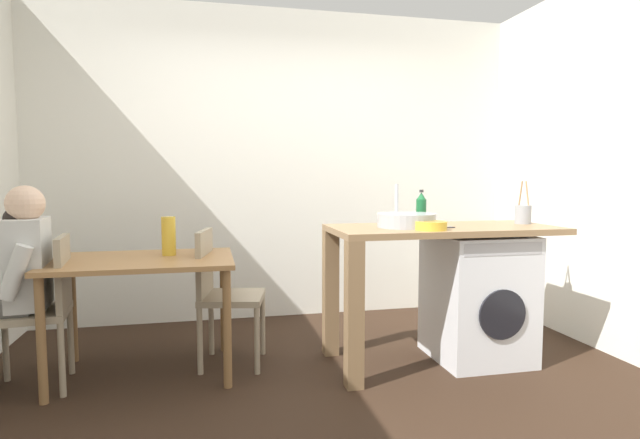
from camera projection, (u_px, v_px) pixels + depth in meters
name	position (u px, v px, depth m)	size (l,w,h in m)	color
ground_plane	(326.00, 394.00, 2.90)	(5.46, 5.46, 0.00)	black
wall_back	(281.00, 165.00, 4.49)	(4.60, 0.10, 2.70)	silver
dining_table	(143.00, 274.00, 3.15)	(1.10, 0.76, 0.74)	#9E7042
chair_person_seat	(45.00, 303.00, 2.96)	(0.44, 0.44, 0.90)	gray
chair_opposite	(221.00, 289.00, 3.33)	(0.47, 0.47, 0.90)	gray
seated_person	(12.00, 277.00, 2.89)	(0.52, 0.53, 1.20)	#595651
kitchen_counter	(413.00, 251.00, 3.32)	(1.50, 0.68, 0.92)	olive
washing_machine	(477.00, 297.00, 3.45)	(0.60, 0.61, 0.86)	silver
sink_basin	(406.00, 220.00, 3.29)	(0.38, 0.38, 0.09)	#9EA0A5
tap	(396.00, 204.00, 3.46)	(0.02, 0.02, 0.28)	#B2B2B7
bottle_tall_green	(421.00, 208.00, 3.53)	(0.07, 0.07, 0.24)	#19592D
mixing_bowl	(431.00, 225.00, 3.11)	(0.20, 0.20, 0.05)	gold
utensil_crock	(523.00, 214.00, 3.53)	(0.11, 0.11, 0.30)	gray
vase	(169.00, 236.00, 3.27)	(0.09, 0.09, 0.25)	gold
scissors	(443.00, 227.00, 3.24)	(0.15, 0.06, 0.01)	#B2B2B7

